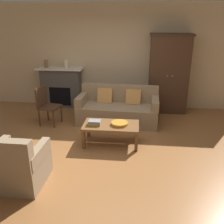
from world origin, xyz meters
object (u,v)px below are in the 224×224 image
(fireplace, at_px, (61,87))
(mantel_vase_bronze, at_px, (46,64))
(mantel_vase_cream, at_px, (66,64))
(armchair_near_left, at_px, (17,166))
(fruit_bowl, at_px, (120,123))
(couch, at_px, (118,109))
(coffee_table, at_px, (111,127))
(side_chair_wooden, at_px, (46,103))
(armoire, at_px, (169,74))
(book_stack, at_px, (95,123))

(fireplace, relative_size, mantel_vase_bronze, 6.03)
(mantel_vase_cream, relative_size, armchair_near_left, 0.25)
(mantel_vase_bronze, bearing_deg, fruit_bowl, -43.99)
(couch, height_order, coffee_table, couch)
(fireplace, xyz_separation_m, mantel_vase_bronze, (-0.38, -0.02, 0.66))
(armchair_near_left, bearing_deg, mantel_vase_bronze, 102.20)
(couch, xyz_separation_m, side_chair_wooden, (-1.68, -0.31, 0.19))
(couch, relative_size, mantel_vase_bronze, 9.39)
(mantel_vase_cream, bearing_deg, fruit_bowl, -52.32)
(mantel_vase_cream, xyz_separation_m, side_chair_wooden, (-0.16, -1.27, -0.72))
(armoire, distance_m, coffee_table, 2.53)
(fruit_bowl, xyz_separation_m, side_chair_wooden, (-1.81, 0.85, 0.07))
(fruit_bowl, bearing_deg, book_stack, -173.74)
(mantel_vase_bronze, bearing_deg, book_stack, -51.86)
(mantel_vase_bronze, xyz_separation_m, mantel_vase_cream, (0.56, 0.00, 0.01))
(book_stack, relative_size, mantel_vase_cream, 1.11)
(coffee_table, xyz_separation_m, book_stack, (-0.32, -0.05, 0.10))
(coffee_table, bearing_deg, couch, 87.71)
(fireplace, distance_m, coffee_table, 2.72)
(fireplace, bearing_deg, mantel_vase_bronze, -177.30)
(fireplace, bearing_deg, side_chair_wooden, -89.30)
(fireplace, relative_size, book_stack, 5.09)
(book_stack, xyz_separation_m, mantel_vase_bronze, (-1.71, 2.18, 0.76))
(side_chair_wooden, bearing_deg, mantel_vase_bronze, 107.29)
(fruit_bowl, relative_size, mantel_vase_cream, 1.50)
(coffee_table, bearing_deg, armoire, 57.89)
(book_stack, bearing_deg, mantel_vase_cream, 117.84)
(coffee_table, bearing_deg, book_stack, -171.24)
(armchair_near_left, height_order, side_chair_wooden, side_chair_wooden)
(fireplace, distance_m, mantel_vase_bronze, 0.76)
(fruit_bowl, distance_m, book_stack, 0.49)
(coffee_table, xyz_separation_m, side_chair_wooden, (-1.64, 0.86, 0.15))
(book_stack, distance_m, mantel_vase_bronze, 2.87)
(side_chair_wooden, bearing_deg, armchair_near_left, -80.68)
(armchair_near_left, xyz_separation_m, side_chair_wooden, (-0.38, 2.31, 0.20))
(coffee_table, height_order, mantel_vase_cream, mantel_vase_cream)
(fireplace, relative_size, side_chair_wooden, 1.40)
(fireplace, height_order, fruit_bowl, fireplace)
(armoire, relative_size, mantel_vase_bronze, 9.80)
(coffee_table, bearing_deg, mantel_vase_cream, 124.65)
(side_chair_wooden, bearing_deg, coffee_table, -27.68)
(fireplace, height_order, coffee_table, fireplace)
(fruit_bowl, relative_size, side_chair_wooden, 0.37)
(fireplace, xyz_separation_m, couch, (1.70, -0.98, -0.25))
(book_stack, distance_m, side_chair_wooden, 1.60)
(armoire, xyz_separation_m, mantel_vase_cream, (-2.77, 0.06, 0.20))
(mantel_vase_bronze, height_order, side_chair_wooden, mantel_vase_bronze)
(book_stack, bearing_deg, coffee_table, 8.76)
(book_stack, distance_m, armchair_near_left, 1.69)
(coffee_table, relative_size, armchair_near_left, 1.25)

